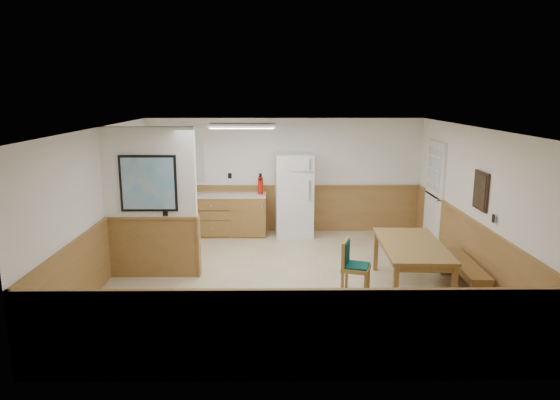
{
  "coord_description": "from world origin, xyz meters",
  "views": [
    {
      "loc": [
        -0.21,
        -7.81,
        3.03
      ],
      "look_at": [
        -0.12,
        0.4,
        1.26
      ],
      "focal_mm": 32.0,
      "sensor_mm": 36.0,
      "label": 1
    }
  ],
  "objects_px": {
    "refrigerator": "(294,195)",
    "dining_table": "(412,249)",
    "soap_bottle": "(178,189)",
    "fire_extinguisher": "(260,185)",
    "dining_bench": "(465,269)",
    "dining_chair": "(351,263)"
  },
  "relations": [
    {
      "from": "dining_table",
      "to": "soap_bottle",
      "type": "relative_size",
      "value": 8.0
    },
    {
      "from": "dining_bench",
      "to": "dining_chair",
      "type": "distance_m",
      "value": 1.81
    },
    {
      "from": "fire_extinguisher",
      "to": "dining_chair",
      "type": "bearing_deg",
      "value": -62.86
    },
    {
      "from": "refrigerator",
      "to": "soap_bottle",
      "type": "bearing_deg",
      "value": 176.78
    },
    {
      "from": "dining_table",
      "to": "dining_bench",
      "type": "relative_size",
      "value": 1.28
    },
    {
      "from": "refrigerator",
      "to": "dining_chair",
      "type": "height_order",
      "value": "refrigerator"
    },
    {
      "from": "dining_table",
      "to": "dining_bench",
      "type": "height_order",
      "value": "dining_table"
    },
    {
      "from": "dining_chair",
      "to": "soap_bottle",
      "type": "relative_size",
      "value": 3.59
    },
    {
      "from": "dining_chair",
      "to": "soap_bottle",
      "type": "xyz_separation_m",
      "value": [
        -3.23,
        3.25,
        0.52
      ]
    },
    {
      "from": "dining_chair",
      "to": "fire_extinguisher",
      "type": "relative_size",
      "value": 1.9
    },
    {
      "from": "dining_bench",
      "to": "dining_chair",
      "type": "xyz_separation_m",
      "value": [
        -1.8,
        -0.12,
        0.16
      ]
    },
    {
      "from": "dining_table",
      "to": "dining_chair",
      "type": "relative_size",
      "value": 2.23
    },
    {
      "from": "refrigerator",
      "to": "dining_bench",
      "type": "relative_size",
      "value": 1.19
    },
    {
      "from": "fire_extinguisher",
      "to": "dining_bench",
      "type": "bearing_deg",
      "value": -41.03
    },
    {
      "from": "dining_table",
      "to": "dining_bench",
      "type": "bearing_deg",
      "value": -0.09
    },
    {
      "from": "fire_extinguisher",
      "to": "soap_bottle",
      "type": "relative_size",
      "value": 1.89
    },
    {
      "from": "soap_bottle",
      "to": "refrigerator",
      "type": "bearing_deg",
      "value": -0.1
    },
    {
      "from": "dining_chair",
      "to": "fire_extinguisher",
      "type": "bearing_deg",
      "value": 132.4
    },
    {
      "from": "refrigerator",
      "to": "dining_table",
      "type": "xyz_separation_m",
      "value": [
        1.71,
        -3.08,
        -0.23
      ]
    },
    {
      "from": "dining_table",
      "to": "fire_extinguisher",
      "type": "height_order",
      "value": "fire_extinguisher"
    },
    {
      "from": "fire_extinguisher",
      "to": "soap_bottle",
      "type": "bearing_deg",
      "value": -174.83
    },
    {
      "from": "dining_table",
      "to": "dining_chair",
      "type": "height_order",
      "value": "dining_chair"
    }
  ]
}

